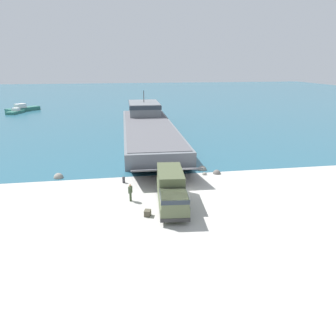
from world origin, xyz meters
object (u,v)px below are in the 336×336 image
(mooring_bollard, at_px, (124,179))
(moored_boat_a, at_px, (15,112))
(landing_craft, at_px, (148,125))
(moored_boat_b, at_px, (23,109))
(cargo_crate, at_px, (148,213))
(soldier_on_ramp, at_px, (130,191))
(military_truck, at_px, (171,190))

(mooring_bollard, bearing_deg, moored_boat_a, 114.42)
(landing_craft, xyz_separation_m, moored_boat_b, (-29.92, 34.54, -0.94))
(moored_boat_b, bearing_deg, cargo_crate, -23.98)
(landing_craft, bearing_deg, mooring_bollard, -100.02)
(mooring_bollard, bearing_deg, cargo_crate, -78.70)
(moored_boat_b, bearing_deg, soldier_on_ramp, -23.92)
(soldier_on_ramp, xyz_separation_m, moored_boat_a, (-25.78, 60.80, -0.52))
(moored_boat_b, height_order, mooring_bollard, moored_boat_b)
(soldier_on_ramp, bearing_deg, moored_boat_b, 138.43)
(landing_craft, height_order, mooring_bollard, landing_craft)
(cargo_crate, bearing_deg, mooring_bollard, 101.30)
(soldier_on_ramp, relative_size, moored_boat_a, 0.30)
(military_truck, xyz_separation_m, moored_boat_a, (-29.38, 62.35, -1.06))
(landing_craft, xyz_separation_m, moored_boat_a, (-30.72, 30.49, -1.16))
(landing_craft, bearing_deg, cargo_crate, -94.26)
(military_truck, height_order, moored_boat_a, military_truck)
(moored_boat_a, bearing_deg, military_truck, 133.37)
(military_truck, bearing_deg, moored_boat_a, -149.18)
(soldier_on_ramp, height_order, cargo_crate, soldier_on_ramp)
(moored_boat_a, bearing_deg, soldier_on_ramp, 131.12)
(landing_craft, xyz_separation_m, cargo_crate, (-3.71, -33.71, -1.35))
(moored_boat_a, height_order, mooring_bollard, moored_boat_a)
(moored_boat_a, distance_m, cargo_crate, 69.65)
(moored_boat_a, distance_m, moored_boat_b, 4.14)
(military_truck, distance_m, cargo_crate, 3.26)
(moored_boat_b, xyz_separation_m, cargo_crate, (26.21, -68.25, -0.41))
(landing_craft, distance_m, moored_boat_b, 45.71)
(moored_boat_a, xyz_separation_m, mooring_bollard, (25.33, -55.78, -0.07))
(military_truck, bearing_deg, cargo_crate, -46.54)
(military_truck, bearing_deg, moored_boat_b, -151.12)
(landing_craft, xyz_separation_m, mooring_bollard, (-5.39, -25.29, -1.22))
(mooring_bollard, bearing_deg, soldier_on_ramp, -84.85)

